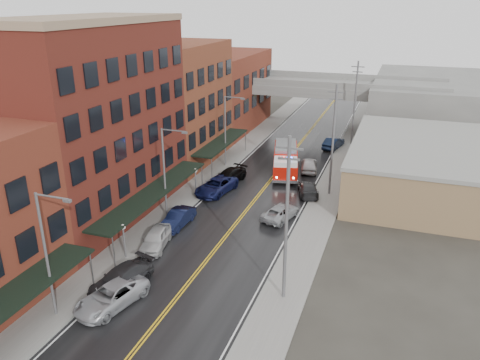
% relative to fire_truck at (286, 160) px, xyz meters
% --- Properties ---
extents(road, '(11.00, 160.00, 0.02)m').
position_rel_fire_truck_xyz_m(road, '(-1.00, -10.05, -1.74)').
color(road, black).
rests_on(road, ground).
extents(sidewalk_left, '(3.00, 160.00, 0.15)m').
position_rel_fire_truck_xyz_m(sidewalk_left, '(-8.30, -10.05, -1.68)').
color(sidewalk_left, slate).
rests_on(sidewalk_left, ground).
extents(sidewalk_right, '(3.00, 160.00, 0.15)m').
position_rel_fire_truck_xyz_m(sidewalk_right, '(6.30, -10.05, -1.68)').
color(sidewalk_right, slate).
rests_on(sidewalk_right, ground).
extents(curb_left, '(0.30, 160.00, 0.15)m').
position_rel_fire_truck_xyz_m(curb_left, '(-6.65, -10.05, -1.68)').
color(curb_left, gray).
rests_on(curb_left, ground).
extents(curb_right, '(0.30, 160.00, 0.15)m').
position_rel_fire_truck_xyz_m(curb_right, '(4.65, -10.05, -1.68)').
color(curb_right, gray).
rests_on(curb_right, ground).
extents(brick_building_b, '(9.00, 20.00, 18.00)m').
position_rel_fire_truck_xyz_m(brick_building_b, '(-14.30, -17.05, 7.25)').
color(brick_building_b, '#531816').
rests_on(brick_building_b, ground).
extents(brick_building_c, '(9.00, 15.00, 15.00)m').
position_rel_fire_truck_xyz_m(brick_building_c, '(-14.30, 0.45, 5.75)').
color(brick_building_c, brown).
rests_on(brick_building_c, ground).
extents(brick_building_far, '(9.00, 20.00, 12.00)m').
position_rel_fire_truck_xyz_m(brick_building_far, '(-14.30, 17.95, 4.25)').
color(brick_building_far, brown).
rests_on(brick_building_far, ground).
extents(tan_building, '(14.00, 22.00, 5.00)m').
position_rel_fire_truck_xyz_m(tan_building, '(15.00, -0.05, 0.75)').
color(tan_building, '#886A49').
rests_on(tan_building, ground).
extents(right_far_block, '(18.00, 30.00, 8.00)m').
position_rel_fire_truck_xyz_m(right_far_block, '(17.00, 29.95, 2.25)').
color(right_far_block, slate).
rests_on(right_far_block, ground).
extents(awning_1, '(2.60, 18.00, 3.09)m').
position_rel_fire_truck_xyz_m(awning_1, '(-8.50, -17.05, 1.24)').
color(awning_1, black).
rests_on(awning_1, ground).
extents(awning_2, '(2.60, 13.00, 3.09)m').
position_rel_fire_truck_xyz_m(awning_2, '(-8.49, 0.45, 1.23)').
color(awning_2, black).
rests_on(awning_2, ground).
extents(globe_lamp_1, '(0.44, 0.44, 3.12)m').
position_rel_fire_truck_xyz_m(globe_lamp_1, '(-7.40, -24.05, 0.56)').
color(globe_lamp_1, '#59595B').
rests_on(globe_lamp_1, ground).
extents(globe_lamp_2, '(0.44, 0.44, 3.12)m').
position_rel_fire_truck_xyz_m(globe_lamp_2, '(-7.40, -10.05, 0.56)').
color(globe_lamp_2, '#59595B').
rests_on(globe_lamp_2, ground).
extents(street_lamp_0, '(2.64, 0.22, 9.00)m').
position_rel_fire_truck_xyz_m(street_lamp_0, '(-7.55, -32.05, 3.43)').
color(street_lamp_0, '#59595B').
rests_on(street_lamp_0, ground).
extents(street_lamp_1, '(2.64, 0.22, 9.00)m').
position_rel_fire_truck_xyz_m(street_lamp_1, '(-7.55, -16.05, 3.43)').
color(street_lamp_1, '#59595B').
rests_on(street_lamp_1, ground).
extents(street_lamp_2, '(2.64, 0.22, 9.00)m').
position_rel_fire_truck_xyz_m(street_lamp_2, '(-7.55, -0.05, 3.43)').
color(street_lamp_2, '#59595B').
rests_on(street_lamp_2, ground).
extents(utility_pole_0, '(1.80, 0.24, 12.00)m').
position_rel_fire_truck_xyz_m(utility_pole_0, '(6.20, -25.05, 4.55)').
color(utility_pole_0, '#59595B').
rests_on(utility_pole_0, ground).
extents(utility_pole_1, '(1.80, 0.24, 12.00)m').
position_rel_fire_truck_xyz_m(utility_pole_1, '(6.20, -5.05, 4.55)').
color(utility_pole_1, '#59595B').
rests_on(utility_pole_1, ground).
extents(utility_pole_2, '(1.80, 0.24, 12.00)m').
position_rel_fire_truck_xyz_m(utility_pole_2, '(6.20, 14.95, 4.55)').
color(utility_pole_2, '#59595B').
rests_on(utility_pole_2, ground).
extents(overpass, '(40.00, 10.00, 7.50)m').
position_rel_fire_truck_xyz_m(overpass, '(-1.00, 21.95, 4.23)').
color(overpass, slate).
rests_on(overpass, ground).
extents(fire_truck, '(5.16, 9.27, 3.23)m').
position_rel_fire_truck_xyz_m(fire_truck, '(0.00, 0.00, 0.00)').
color(fire_truck, '#B51308').
rests_on(fire_truck, ground).
extents(parked_car_left_2, '(3.82, 5.99, 1.54)m').
position_rel_fire_truck_xyz_m(parked_car_left_2, '(-4.84, -29.85, -0.98)').
color(parked_car_left_2, '#A4A7AC').
rests_on(parked_car_left_2, ground).
extents(parked_car_left_3, '(3.50, 5.83, 1.58)m').
position_rel_fire_truck_xyz_m(parked_car_left_3, '(-5.41, -27.76, -0.96)').
color(parked_car_left_3, '#252527').
rests_on(parked_car_left_3, ground).
extents(parked_car_left_4, '(2.80, 5.00, 1.61)m').
position_rel_fire_truck_xyz_m(parked_car_left_4, '(-6.00, -21.51, -0.95)').
color(parked_car_left_4, '#B2B2B2').
rests_on(parked_car_left_4, ground).
extents(parked_car_left_5, '(1.82, 4.71, 1.53)m').
position_rel_fire_truck_xyz_m(parked_car_left_5, '(-6.00, -17.25, -0.99)').
color(parked_car_left_5, black).
rests_on(parked_car_left_5, ground).
extents(parked_car_left_6, '(3.69, 6.26, 1.63)m').
position_rel_fire_truck_xyz_m(parked_car_left_6, '(-5.59, -8.63, -0.93)').
color(parked_car_left_6, '#111642').
rests_on(parked_car_left_6, ground).
extents(parked_car_left_7, '(3.35, 5.67, 1.54)m').
position_rel_fire_truck_xyz_m(parked_car_left_7, '(-5.39, -5.25, -0.98)').
color(parked_car_left_7, black).
rests_on(parked_car_left_7, ground).
extents(parked_car_right_0, '(3.43, 5.20, 1.33)m').
position_rel_fire_truck_xyz_m(parked_car_right_0, '(2.69, -12.57, -1.09)').
color(parked_car_right_0, '#95989C').
rests_on(parked_car_right_0, ground).
extents(parked_car_right_1, '(3.39, 5.27, 1.42)m').
position_rel_fire_truck_xyz_m(parked_car_right_1, '(4.00, -5.85, -1.04)').
color(parked_car_right_1, '#262628').
rests_on(parked_car_right_1, ground).
extents(parked_car_right_2, '(2.79, 5.08, 1.64)m').
position_rel_fire_truck_xyz_m(parked_car_right_2, '(2.60, 1.75, -0.93)').
color(parked_car_right_2, silver).
rests_on(parked_car_right_2, ground).
extents(parked_car_right_3, '(2.62, 5.14, 1.62)m').
position_rel_fire_truck_xyz_m(parked_car_right_3, '(4.00, 12.15, -0.94)').
color(parked_car_right_3, black).
rests_on(parked_car_right_3, ground).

